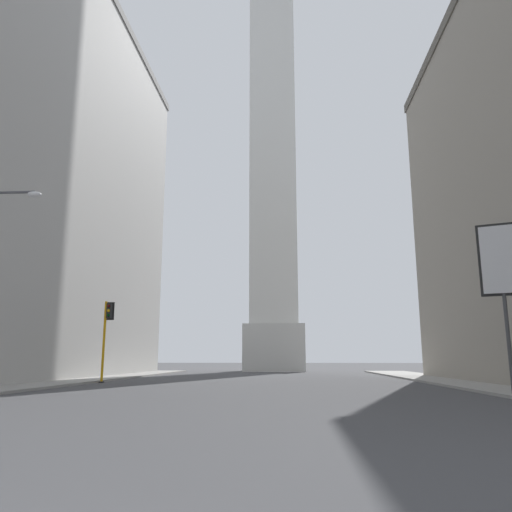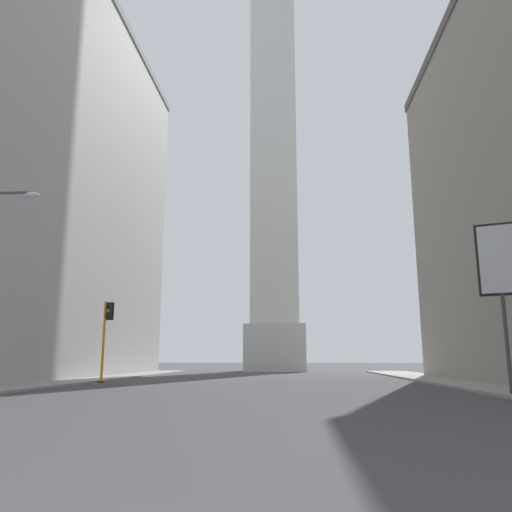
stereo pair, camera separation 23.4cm
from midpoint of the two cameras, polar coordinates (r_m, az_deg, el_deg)
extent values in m
cube|color=silver|center=(69.96, 2.05, -10.47)|extent=(8.24, 8.24, 6.24)
cube|color=silver|center=(79.79, 1.85, 17.14)|extent=(6.60, 6.60, 67.74)
cylinder|color=orange|center=(38.67, -17.17, -9.32)|extent=(0.18, 0.18, 5.87)
cylinder|color=#262626|center=(38.68, -17.43, -13.59)|extent=(0.40, 0.40, 0.10)
cube|color=black|center=(38.70, -16.56, -6.03)|extent=(0.36, 0.36, 1.10)
cube|color=black|center=(38.86, -16.46, -6.06)|extent=(0.58, 0.06, 1.32)
sphere|color=#410907|center=(38.56, -16.65, -5.50)|extent=(0.22, 0.22, 0.22)
sphere|color=yellow|center=(38.52, -16.68, -6.00)|extent=(0.22, 0.22, 0.22)
sphere|color=#073410|center=(38.50, -16.71, -6.50)|extent=(0.22, 0.22, 0.22)
cylinder|color=#4C4C51|center=(24.94, -26.73, 6.50)|extent=(2.44, 0.12, 0.12)
ellipsoid|color=silver|center=(24.31, -24.27, 6.43)|extent=(0.64, 0.36, 0.26)
cylinder|color=#3F3F42|center=(26.13, 26.71, -8.99)|extent=(0.18, 0.18, 4.74)
camera|label=1|loc=(0.12, -90.14, 0.03)|focal=35.00mm
camera|label=2|loc=(0.12, 89.86, -0.03)|focal=35.00mm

